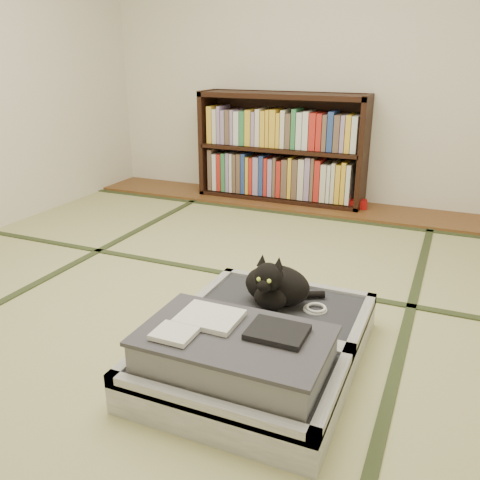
% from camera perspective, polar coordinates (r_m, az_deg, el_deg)
% --- Properties ---
extents(floor, '(4.50, 4.50, 0.00)m').
position_cam_1_polar(floor, '(2.69, -3.96, -7.22)').
color(floor, tan).
rests_on(floor, ground).
extents(wood_strip, '(4.00, 0.50, 0.02)m').
position_cam_1_polar(wood_strip, '(4.44, 7.90, 3.92)').
color(wood_strip, brown).
rests_on(wood_strip, ground).
extents(red_item, '(0.17, 0.12, 0.07)m').
position_cam_1_polar(red_item, '(4.37, 13.07, 3.95)').
color(red_item, '#AE0E0D').
rests_on(red_item, wood_strip).
extents(tatami_borders, '(4.00, 4.50, 0.01)m').
position_cam_1_polar(tatami_borders, '(3.10, 0.21, -3.31)').
color(tatami_borders, '#2D381E').
rests_on(tatami_borders, ground).
extents(bookcase, '(1.46, 0.33, 0.94)m').
position_cam_1_polar(bookcase, '(4.49, 4.65, 10.02)').
color(bookcase, black).
rests_on(bookcase, wood_strip).
extents(suitcase, '(0.78, 1.05, 0.31)m').
position_cam_1_polar(suitcase, '(2.13, 1.73, -11.88)').
color(suitcase, silver).
rests_on(suitcase, floor).
extents(cat, '(0.35, 0.35, 0.28)m').
position_cam_1_polar(cat, '(2.30, 4.01, -5.14)').
color(cat, black).
rests_on(cat, suitcase).
extents(cable_coil, '(0.11, 0.11, 0.03)m').
position_cam_1_polar(cable_coil, '(2.32, 8.46, -7.64)').
color(cable_coil, white).
rests_on(cable_coil, suitcase).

